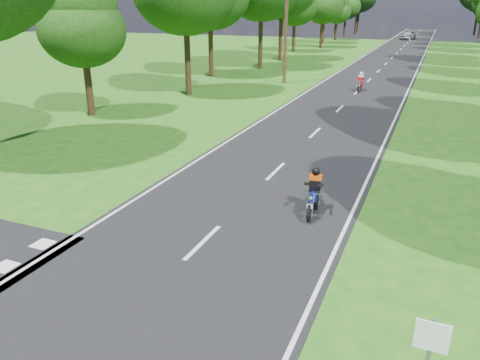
% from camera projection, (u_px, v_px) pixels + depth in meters
% --- Properties ---
extents(ground, '(160.00, 160.00, 0.00)m').
position_uv_depth(ground, '(163.00, 282.00, 10.55)').
color(ground, '#1C5814').
rests_on(ground, ground).
extents(main_road, '(7.00, 140.00, 0.02)m').
position_uv_depth(main_road, '(392.00, 58.00, 53.72)').
color(main_road, black).
rests_on(main_road, ground).
extents(road_markings, '(7.40, 140.00, 0.01)m').
position_uv_depth(road_markings, '(389.00, 60.00, 52.14)').
color(road_markings, silver).
rests_on(road_markings, main_road).
extents(telegraph_pole, '(1.20, 0.26, 8.00)m').
position_uv_depth(telegraph_pole, '(286.00, 29.00, 35.44)').
color(telegraph_pole, '#382616').
rests_on(telegraph_pole, ground).
extents(road_sign, '(0.45, 0.07, 2.00)m').
position_uv_depth(road_sign, '(428.00, 360.00, 6.36)').
color(road_sign, slate).
rests_on(road_sign, ground).
extents(rider_near_blue, '(0.68, 1.66, 1.35)m').
position_uv_depth(rider_near_blue, '(314.00, 191.00, 13.81)').
color(rider_near_blue, '#0D1F92').
rests_on(rider_near_blue, main_road).
extents(rider_far_red, '(0.54, 1.61, 1.34)m').
position_uv_depth(rider_far_red, '(360.00, 82.00, 33.21)').
color(rider_far_red, '#B5270D').
rests_on(rider_far_red, main_road).
extents(distant_car, '(2.80, 4.56, 1.45)m').
position_uv_depth(distant_car, '(408.00, 35.00, 80.72)').
color(distant_car, '#A8AAAF').
rests_on(distant_car, main_road).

